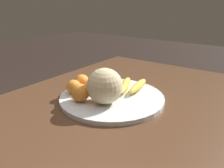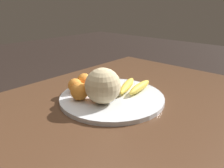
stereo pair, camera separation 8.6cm
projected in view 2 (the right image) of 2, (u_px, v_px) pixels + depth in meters
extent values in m
cube|color=#4C301E|center=(103.00, 112.00, 0.83)|extent=(1.43, 0.88, 0.04)
cube|color=#4C301E|center=(129.00, 113.00, 1.62)|extent=(0.07, 0.07, 0.72)
cylinder|color=silver|center=(112.00, 97.00, 0.89)|extent=(0.42, 0.42, 0.02)
torus|color=#47382D|center=(112.00, 97.00, 0.89)|extent=(0.42, 0.42, 0.01)
sphere|color=beige|center=(103.00, 86.00, 0.80)|extent=(0.13, 0.13, 0.13)
sphere|color=#473819|center=(117.00, 93.00, 0.86)|extent=(0.03, 0.03, 0.03)
ellipsoid|color=gold|center=(140.00, 87.00, 0.92)|extent=(0.18, 0.06, 0.03)
ellipsoid|color=gold|center=(127.00, 86.00, 0.94)|extent=(0.18, 0.10, 0.03)
ellipsoid|color=gold|center=(114.00, 85.00, 0.95)|extent=(0.16, 0.13, 0.03)
ellipsoid|color=gold|center=(102.00, 84.00, 0.96)|extent=(0.14, 0.16, 0.03)
sphere|color=orange|center=(98.00, 81.00, 0.97)|extent=(0.06, 0.06, 0.06)
sphere|color=orange|center=(90.00, 87.00, 0.90)|extent=(0.06, 0.06, 0.06)
sphere|color=orange|center=(80.00, 91.00, 0.83)|extent=(0.07, 0.07, 0.07)
sphere|color=orange|center=(75.00, 85.00, 0.91)|extent=(0.06, 0.06, 0.06)
sphere|color=orange|center=(84.00, 81.00, 0.96)|extent=(0.06, 0.06, 0.06)
cube|color=white|center=(107.00, 93.00, 0.90)|extent=(0.08, 0.05, 0.00)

